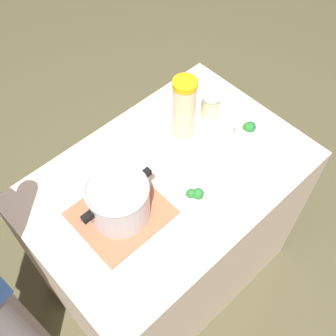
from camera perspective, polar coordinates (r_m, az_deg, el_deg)
The scene contains 8 objects.
ground_plane at distance 2.46m, azimuth -0.00°, elevation -13.52°, with size 8.00×8.00×0.00m, color brown.
counter_slab at distance 2.03m, azimuth -0.00°, elevation -8.55°, with size 1.12×0.75×0.94m, color beige.
dish_cloth at distance 1.54m, azimuth -6.44°, elevation -6.14°, with size 0.32×0.29×0.01m, color #B86443.
cooking_pot at distance 1.46m, azimuth -6.76°, elevation -4.41°, with size 0.29×0.22×0.17m.
lemonade_pitcher at distance 1.65m, azimuth 2.21°, elevation 8.09°, with size 0.10×0.10×0.29m.
mason_jar at distance 1.79m, azimuth 5.82°, elevation 8.39°, with size 0.08×0.08×0.11m.
broccoli_bowl_front at distance 1.55m, azimuth 3.71°, elevation -3.44°, with size 0.12×0.12×0.08m.
broccoli_bowl_center at distance 1.75m, azimuth 10.92°, elevation 5.02°, with size 0.11×0.11×0.08m.
Camera 1 is at (0.63, 0.67, 2.28)m, focal length 44.64 mm.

